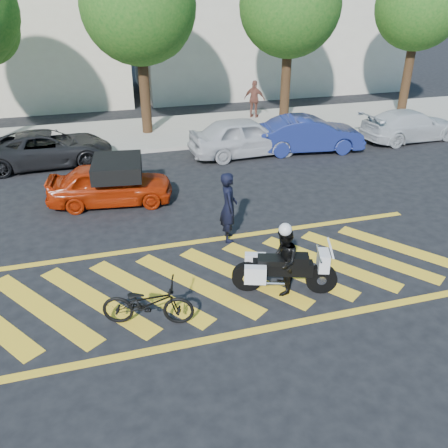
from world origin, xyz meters
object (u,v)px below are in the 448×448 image
object	(u,v)px
bicycle	(148,303)
parked_mid_left	(48,148)
officer_bike	(229,207)
police_motorcycle	(283,270)
officer_moto	(283,261)
parked_right	(309,134)
red_convertible	(110,184)
parked_mid_right	(246,136)
parked_far_right	(410,125)

from	to	relation	value
bicycle	parked_mid_left	distance (m)	10.49
officer_bike	police_motorcycle	bearing A→B (deg)	-161.24
officer_moto	parked_right	bearing A→B (deg)	170.82
bicycle	red_convertible	bearing A→B (deg)	19.32
parked_mid_left	parked_mid_right	size ratio (longest dim) A/B	1.04
police_motorcycle	bicycle	bearing A→B (deg)	-155.34
parked_mid_left	parked_far_right	bearing A→B (deg)	-95.87
police_motorcycle	parked_right	size ratio (longest dim) A/B	0.52
officer_bike	police_motorcycle	distance (m)	2.67
parked_far_right	parked_mid_right	bearing A→B (deg)	84.82
police_motorcycle	parked_right	xyz separation A→B (m)	(4.72, 8.73, 0.15)
officer_bike	parked_mid_right	xyz separation A→B (m)	(2.61, 6.39, -0.19)
parked_mid_left	parked_far_right	distance (m)	14.77
officer_bike	red_convertible	size ratio (longest dim) A/B	0.50
police_motorcycle	officer_moto	bearing A→B (deg)	-125.77
parked_mid_right	parked_far_right	world-z (taller)	parked_mid_right
officer_bike	officer_moto	distance (m)	2.65
parked_mid_right	parked_mid_left	bearing A→B (deg)	79.62
officer_moto	parked_right	distance (m)	9.95
officer_bike	parked_mid_left	xyz separation A→B (m)	(-4.73, 7.38, -0.30)
police_motorcycle	parked_mid_left	size ratio (longest dim) A/B	0.48
officer_bike	bicycle	bearing A→B (deg)	147.66
bicycle	police_motorcycle	distance (m)	2.99
parked_far_right	officer_bike	bearing A→B (deg)	117.63
officer_bike	bicycle	distance (m)	3.85
parked_far_right	officer_moto	bearing A→B (deg)	128.37
bicycle	police_motorcycle	world-z (taller)	police_motorcycle
officer_moto	parked_mid_left	bearing A→B (deg)	-133.35
red_convertible	bicycle	bearing A→B (deg)	-170.10
police_motorcycle	parked_mid_right	xyz separation A→B (m)	(2.15, 8.99, 0.20)
police_motorcycle	parked_mid_right	distance (m)	9.25
officer_bike	parked_right	size ratio (longest dim) A/B	0.44
parked_right	parked_mid_right	bearing A→B (deg)	91.94
officer_moto	parked_mid_left	world-z (taller)	officer_moto
bicycle	parked_far_right	xyz separation A→B (m)	(12.52, 9.22, 0.16)
police_motorcycle	parked_mid_left	bearing A→B (deg)	136.76
officer_bike	parked_mid_right	bearing A→B (deg)	-13.34
police_motorcycle	parked_far_right	distance (m)	13.07
officer_bike	parked_mid_right	world-z (taller)	officer_bike
officer_moto	parked_right	world-z (taller)	officer_moto
officer_moto	parked_mid_right	xyz separation A→B (m)	(2.17, 9.01, -0.03)
parked_right	parked_far_right	world-z (taller)	parked_right
parked_mid_left	parked_mid_right	bearing A→B (deg)	-99.46
officer_moto	red_convertible	bearing A→B (deg)	-131.71
red_convertible	parked_far_right	bearing A→B (deg)	-68.89
bicycle	parked_mid_right	size ratio (longest dim) A/B	0.41
bicycle	parked_right	world-z (taller)	parked_right
parked_far_right	red_convertible	bearing A→B (deg)	99.01
officer_bike	bicycle	xyz separation A→B (m)	(-2.52, -2.88, -0.46)
officer_moto	red_convertible	distance (m)	6.66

